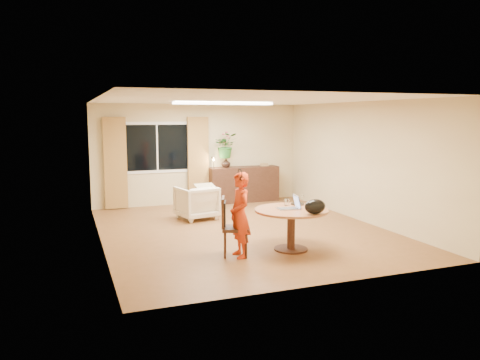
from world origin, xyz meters
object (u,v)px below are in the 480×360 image
at_px(armchair, 197,202).
at_px(child, 240,215).
at_px(sideboard, 244,184).
at_px(dining_chair, 235,227).
at_px(dining_table, 291,218).

bearing_deg(armchair, child, 76.27).
distance_m(child, sideboard, 5.00).
height_order(child, armchair, child).
xyz_separation_m(dining_chair, armchair, (0.14, 2.93, -0.11)).
xyz_separation_m(dining_chair, sideboard, (1.89, 4.55, -0.01)).
xyz_separation_m(dining_table, armchair, (-0.86, 2.97, -0.19)).
bearing_deg(armchair, dining_table, 94.31).
distance_m(armchair, sideboard, 2.38).
bearing_deg(child, armchair, 177.22).
height_order(armchair, sideboard, sideboard).
distance_m(dining_chair, sideboard, 4.93).
xyz_separation_m(dining_table, sideboard, (0.89, 4.58, -0.09)).
height_order(dining_chair, armchair, dining_chair).
bearing_deg(dining_chair, sideboard, 87.34).
relative_size(dining_table, dining_chair, 1.29).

